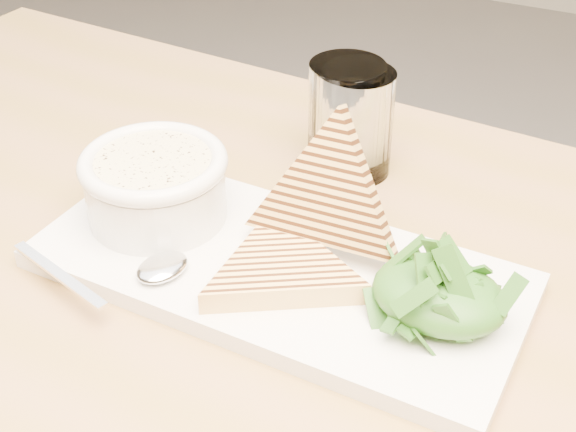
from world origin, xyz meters
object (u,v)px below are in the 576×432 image
at_px(soup_bowl, 156,193).
at_px(platter, 277,270).
at_px(glass_near, 346,117).
at_px(table_top, 203,328).
at_px(glass_far, 357,123).

bearing_deg(soup_bowl, platter, -6.18).
relative_size(soup_bowl, glass_near, 1.09).
relative_size(table_top, platter, 3.00).
relative_size(glass_near, glass_far, 1.05).
relative_size(platter, glass_far, 3.80).
height_order(table_top, glass_near, glass_near).
bearing_deg(glass_near, platter, -83.96).
distance_m(glass_near, glass_far, 0.01).
bearing_deg(table_top, platter, 58.89).
xyz_separation_m(table_top, soup_bowl, (-0.09, 0.07, 0.06)).
xyz_separation_m(platter, glass_far, (-0.01, 0.18, 0.04)).
bearing_deg(table_top, soup_bowl, 139.76).
relative_size(table_top, glass_far, 11.40).
bearing_deg(glass_near, table_top, -93.94).
relative_size(platter, soup_bowl, 3.32).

